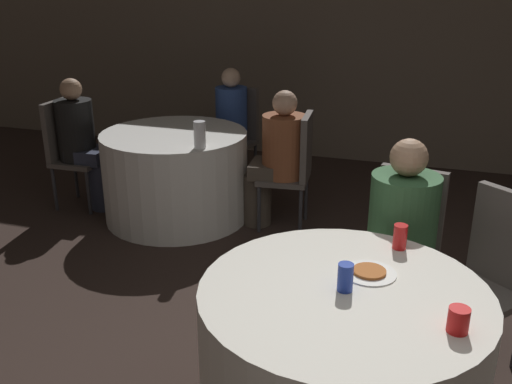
{
  "coord_description": "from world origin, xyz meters",
  "views": [
    {
      "loc": [
        0.17,
        -1.96,
        1.98
      ],
      "look_at": [
        -0.75,
        0.85,
        0.85
      ],
      "focal_mm": 40.0,
      "sensor_mm": 36.0,
      "label": 1
    }
  ],
  "objects_px": {
    "chair_far_east": "(296,163)",
    "pizza_plate_near": "(369,272)",
    "table_near": "(340,365)",
    "bottle_far": "(200,135)",
    "soda_can_red": "(400,237)",
    "person_green_jacket": "(398,241)",
    "chair_near_northeast": "(492,266)",
    "person_blue_shirt": "(228,131)",
    "table_far": "(176,176)",
    "person_floral_shirt": "(276,159)",
    "chair_far_north": "(237,128)",
    "soda_can_blue": "(345,277)",
    "chair_near_north": "(405,238)",
    "person_black_shirt": "(84,145)",
    "chair_far_west": "(68,146)"
  },
  "relations": [
    {
      "from": "table_near",
      "to": "person_blue_shirt",
      "type": "distance_m",
      "value": 3.35
    },
    {
      "from": "chair_far_west",
      "to": "chair_far_north",
      "type": "distance_m",
      "value": 1.61
    },
    {
      "from": "chair_far_north",
      "to": "pizza_plate_near",
      "type": "bearing_deg",
      "value": 130.51
    },
    {
      "from": "chair_far_west",
      "to": "person_green_jacket",
      "type": "bearing_deg",
      "value": 66.27
    },
    {
      "from": "chair_far_west",
      "to": "person_blue_shirt",
      "type": "distance_m",
      "value": 1.48
    },
    {
      "from": "chair_near_north",
      "to": "chair_far_west",
      "type": "relative_size",
      "value": 1.0
    },
    {
      "from": "person_blue_shirt",
      "to": "soda_can_red",
      "type": "relative_size",
      "value": 9.55
    },
    {
      "from": "table_near",
      "to": "bottle_far",
      "type": "bearing_deg",
      "value": 128.86
    },
    {
      "from": "chair_far_north",
      "to": "bottle_far",
      "type": "bearing_deg",
      "value": 108.85
    },
    {
      "from": "person_floral_shirt",
      "to": "chair_far_east",
      "type": "bearing_deg",
      "value": -90.0
    },
    {
      "from": "chair_far_north",
      "to": "person_blue_shirt",
      "type": "distance_m",
      "value": 0.17
    },
    {
      "from": "chair_near_north",
      "to": "person_green_jacket",
      "type": "distance_m",
      "value": 0.17
    },
    {
      "from": "table_far",
      "to": "chair_far_east",
      "type": "height_order",
      "value": "chair_far_east"
    },
    {
      "from": "chair_far_north",
      "to": "soda_can_blue",
      "type": "bearing_deg",
      "value": 127.96
    },
    {
      "from": "table_near",
      "to": "pizza_plate_near",
      "type": "height_order",
      "value": "pizza_plate_near"
    },
    {
      "from": "person_green_jacket",
      "to": "pizza_plate_near",
      "type": "bearing_deg",
      "value": 93.84
    },
    {
      "from": "table_near",
      "to": "chair_far_east",
      "type": "relative_size",
      "value": 1.28
    },
    {
      "from": "chair_far_north",
      "to": "bottle_far",
      "type": "xyz_separation_m",
      "value": [
        0.19,
        -1.35,
        0.3
      ]
    },
    {
      "from": "chair_near_northeast",
      "to": "person_green_jacket",
      "type": "bearing_deg",
      "value": 32.26
    },
    {
      "from": "person_floral_shirt",
      "to": "person_blue_shirt",
      "type": "height_order",
      "value": "person_blue_shirt"
    },
    {
      "from": "table_near",
      "to": "chair_near_northeast",
      "type": "height_order",
      "value": "chair_near_northeast"
    },
    {
      "from": "table_near",
      "to": "chair_far_north",
      "type": "distance_m",
      "value": 3.49
    },
    {
      "from": "pizza_plate_near",
      "to": "soda_can_red",
      "type": "distance_m",
      "value": 0.32
    },
    {
      "from": "chair_far_west",
      "to": "chair_near_northeast",
      "type": "bearing_deg",
      "value": 68.28
    },
    {
      "from": "chair_near_northeast",
      "to": "soda_can_red",
      "type": "height_order",
      "value": "chair_near_northeast"
    },
    {
      "from": "person_green_jacket",
      "to": "bottle_far",
      "type": "xyz_separation_m",
      "value": [
        -1.56,
        0.87,
        0.25
      ]
    },
    {
      "from": "table_far",
      "to": "chair_near_north",
      "type": "bearing_deg",
      "value": -28.25
    },
    {
      "from": "chair_far_east",
      "to": "person_blue_shirt",
      "type": "bearing_deg",
      "value": 43.74
    },
    {
      "from": "table_near",
      "to": "soda_can_red",
      "type": "relative_size",
      "value": 10.1
    },
    {
      "from": "person_black_shirt",
      "to": "chair_far_north",
      "type": "bearing_deg",
      "value": 132.68
    },
    {
      "from": "person_floral_shirt",
      "to": "table_far",
      "type": "bearing_deg",
      "value": 90.0
    },
    {
      "from": "pizza_plate_near",
      "to": "table_far",
      "type": "bearing_deg",
      "value": 134.41
    },
    {
      "from": "chair_far_west",
      "to": "person_black_shirt",
      "type": "distance_m",
      "value": 0.17
    },
    {
      "from": "chair_far_east",
      "to": "person_floral_shirt",
      "type": "relative_size",
      "value": 0.84
    },
    {
      "from": "table_near",
      "to": "table_far",
      "type": "xyz_separation_m",
      "value": [
        -1.79,
        2.08,
        0.0
      ]
    },
    {
      "from": "chair_far_north",
      "to": "person_blue_shirt",
      "type": "relative_size",
      "value": 0.82
    },
    {
      "from": "person_floral_shirt",
      "to": "pizza_plate_near",
      "type": "height_order",
      "value": "person_floral_shirt"
    },
    {
      "from": "person_green_jacket",
      "to": "pizza_plate_near",
      "type": "distance_m",
      "value": 0.71
    },
    {
      "from": "chair_far_north",
      "to": "person_floral_shirt",
      "type": "xyz_separation_m",
      "value": [
        0.67,
        -0.93,
        0.03
      ]
    },
    {
      "from": "chair_far_east",
      "to": "soda_can_blue",
      "type": "height_order",
      "value": "chair_far_east"
    },
    {
      "from": "table_far",
      "to": "soda_can_red",
      "type": "bearing_deg",
      "value": -39.29
    },
    {
      "from": "pizza_plate_near",
      "to": "chair_far_east",
      "type": "bearing_deg",
      "value": 112.65
    },
    {
      "from": "chair_near_northeast",
      "to": "chair_far_north",
      "type": "height_order",
      "value": "same"
    },
    {
      "from": "chair_far_east",
      "to": "chair_far_west",
      "type": "height_order",
      "value": "same"
    },
    {
      "from": "person_green_jacket",
      "to": "person_floral_shirt",
      "type": "relative_size",
      "value": 1.03
    },
    {
      "from": "person_green_jacket",
      "to": "soda_can_red",
      "type": "bearing_deg",
      "value": 103.85
    },
    {
      "from": "chair_far_north",
      "to": "soda_can_blue",
      "type": "height_order",
      "value": "chair_far_north"
    },
    {
      "from": "person_black_shirt",
      "to": "person_blue_shirt",
      "type": "xyz_separation_m",
      "value": [
        1.02,
        0.88,
        -0.01
      ]
    },
    {
      "from": "pizza_plate_near",
      "to": "table_near",
      "type": "bearing_deg",
      "value": -114.35
    },
    {
      "from": "chair_far_east",
      "to": "pizza_plate_near",
      "type": "relative_size",
      "value": 4.02
    }
  ]
}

